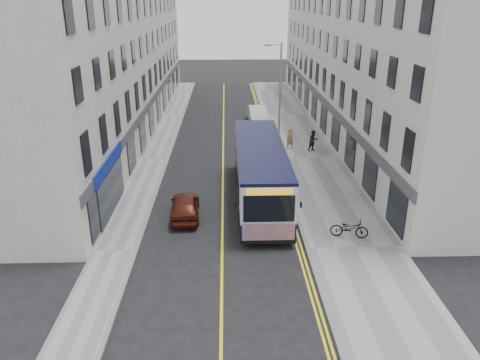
{
  "coord_description": "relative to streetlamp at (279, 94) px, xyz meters",
  "views": [
    {
      "loc": [
        0.26,
        -20.32,
        11.08
      ],
      "look_at": [
        0.99,
        3.77,
        1.6
      ],
      "focal_mm": 35.0,
      "sensor_mm": 36.0,
      "label": 1
    }
  ],
  "objects": [
    {
      "name": "road_dbl_yellow_inner",
      "position": [
        -0.62,
        -2.0,
        -4.38
      ],
      "size": [
        0.1,
        64.0,
        0.01
      ],
      "primitive_type": "cube",
      "color": "yellow",
      "rests_on": "ground"
    },
    {
      "name": "pavement_west",
      "position": [
        -9.17,
        -2.0,
        -4.32
      ],
      "size": [
        2.0,
        64.0,
        0.12
      ],
      "primitive_type": "cube",
      "color": "gray",
      "rests_on": "ground"
    },
    {
      "name": "terrace_east",
      "position": [
        7.33,
        7.0,
        2.12
      ],
      "size": [
        6.0,
        46.0,
        13.0
      ],
      "primitive_type": "cube",
      "color": "silver",
      "rests_on": "ground"
    },
    {
      "name": "road_centre_line",
      "position": [
        -4.17,
        -2.0,
        -4.38
      ],
      "size": [
        0.12,
        64.0,
        0.01
      ],
      "primitive_type": "cube",
      "color": "yellow",
      "rests_on": "ground"
    },
    {
      "name": "car_white",
      "position": [
        -0.97,
        8.52,
        -3.62
      ],
      "size": [
        1.8,
        4.69,
        1.53
      ],
      "primitive_type": "imported",
      "rotation": [
        0.0,
        0.0,
        0.04
      ],
      "color": "silver",
      "rests_on": "ground"
    },
    {
      "name": "kerb_east",
      "position": [
        -0.17,
        -2.0,
        -4.32
      ],
      "size": [
        0.18,
        64.0,
        0.13
      ],
      "primitive_type": "cube",
      "color": "slate",
      "rests_on": "ground"
    },
    {
      "name": "kerb_west",
      "position": [
        -8.17,
        -2.0,
        -4.32
      ],
      "size": [
        0.18,
        64.0,
        0.13
      ],
      "primitive_type": "cube",
      "color": "slate",
      "rests_on": "ground"
    },
    {
      "name": "pedestrian_near",
      "position": [
        0.98,
        0.07,
        -3.46
      ],
      "size": [
        0.66,
        0.52,
        1.6
      ],
      "primitive_type": "imported",
      "rotation": [
        0.0,
        0.0,
        0.27
      ],
      "color": "#9B7146",
      "rests_on": "pavement_east"
    },
    {
      "name": "bicycle",
      "position": [
        2.01,
        -14.24,
        -3.78
      ],
      "size": [
        1.92,
        1.01,
        0.96
      ],
      "primitive_type": "imported",
      "rotation": [
        0.0,
        0.0,
        1.36
      ],
      "color": "black",
      "rests_on": "pavement_east"
    },
    {
      "name": "streetlamp",
      "position": [
        0.0,
        0.0,
        0.0
      ],
      "size": [
        1.32,
        0.18,
        8.0
      ],
      "color": "#95989E",
      "rests_on": "ground"
    },
    {
      "name": "ground",
      "position": [
        -4.17,
        -14.0,
        -4.38
      ],
      "size": [
        140.0,
        140.0,
        0.0
      ],
      "primitive_type": "plane",
      "color": "black",
      "rests_on": "ground"
    },
    {
      "name": "pedestrian_far",
      "position": [
        2.66,
        -0.53,
        -3.47
      ],
      "size": [
        0.97,
        0.9,
        1.59
      ],
      "primitive_type": "imported",
      "rotation": [
        0.0,
        0.0,
        0.5
      ],
      "color": "black",
      "rests_on": "pavement_east"
    },
    {
      "name": "city_bus",
      "position": [
        -2.02,
        -9.44,
        -2.56
      ],
      "size": [
        2.68,
        11.5,
        3.34
      ],
      "color": "black",
      "rests_on": "ground"
    },
    {
      "name": "pavement_east",
      "position": [
        2.08,
        -2.0,
        -4.32
      ],
      "size": [
        4.5,
        64.0,
        0.12
      ],
      "primitive_type": "cube",
      "color": "gray",
      "rests_on": "ground"
    },
    {
      "name": "terrace_west",
      "position": [
        -13.17,
        7.0,
        2.12
      ],
      "size": [
        6.0,
        46.0,
        13.0
      ],
      "primitive_type": "cube",
      "color": "silver",
      "rests_on": "ground"
    },
    {
      "name": "road_dbl_yellow_outer",
      "position": [
        -0.42,
        -2.0,
        -4.38
      ],
      "size": [
        0.1,
        64.0,
        0.01
      ],
      "primitive_type": "cube",
      "color": "yellow",
      "rests_on": "ground"
    },
    {
      "name": "car_maroon",
      "position": [
        -6.17,
        -11.49,
        -3.74
      ],
      "size": [
        1.7,
        3.85,
        1.29
      ],
      "primitive_type": "imported",
      "rotation": [
        0.0,
        0.0,
        3.19
      ],
      "color": "#48140C",
      "rests_on": "ground"
    }
  ]
}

